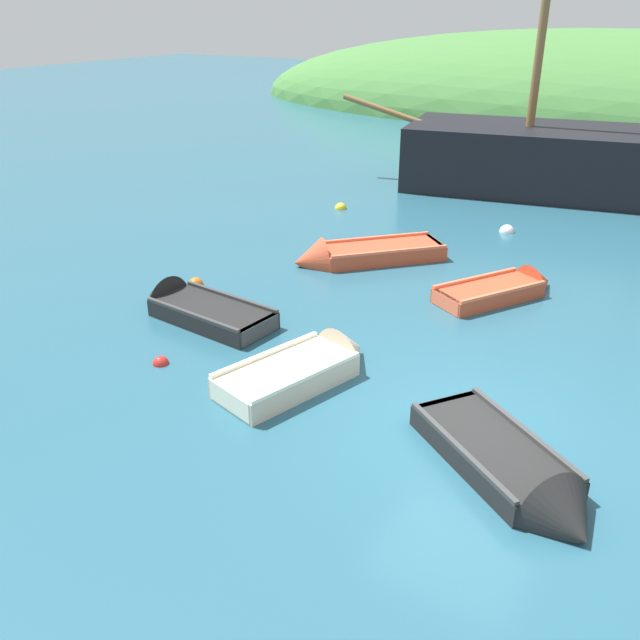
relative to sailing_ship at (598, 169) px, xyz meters
name	(u,v)px	position (x,y,z in m)	size (l,w,h in m)	color
ground_plane	(468,428)	(1.32, -15.48, -0.87)	(120.00, 120.00, 0.00)	#285B70
shore_hill	(606,113)	(-3.31, 19.67, -0.87)	(46.43, 18.92, 9.17)	#477F3D
sailing_ship	(598,169)	(0.00, 0.00, 0.00)	(15.14, 6.40, 13.88)	black
rowboat_portside	(307,370)	(-1.65, -15.45, -0.73)	(1.89, 3.19, 1.10)	beige
rowboat_far	(194,310)	(-5.06, -14.53, -0.75)	(3.34, 1.46, 1.14)	black
rowboat_center	(516,477)	(2.33, -16.40, -0.76)	(3.27, 2.77, 1.13)	black
rowboat_outer_right	(504,291)	(0.14, -10.08, -0.77)	(2.34, 3.10, 0.95)	#C64C2D
rowboat_outer_left	(358,257)	(-3.70, -9.87, -0.75)	(3.46, 3.61, 1.14)	#C64C2D
buoy_orange	(196,285)	(-6.16, -13.22, -0.87)	(0.35, 0.35, 0.35)	orange
buoy_yellow	(341,209)	(-6.48, -5.94, -0.87)	(0.38, 0.38, 0.38)	yellow
buoy_red	(161,364)	(-4.17, -16.45, -0.87)	(0.30, 0.30, 0.30)	red
buoy_white	(507,232)	(-1.24, -5.52, -0.87)	(0.43, 0.43, 0.43)	white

